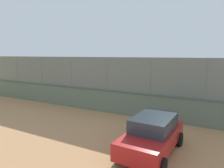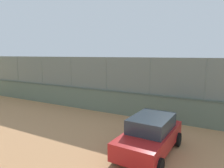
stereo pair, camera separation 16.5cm
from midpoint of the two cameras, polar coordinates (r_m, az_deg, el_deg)
The scene contains 9 objects.
ground_plane at distance 25.29m, azimuth 10.80°, elevation -1.35°, with size 260.00×260.00×0.00m, color tan.
perimeter_wall at distance 14.15m, azimuth 3.92°, elevation -5.45°, with size 29.70×0.58×1.62m.
fence_panel_on_wall at distance 13.81m, azimuth 4.00°, elevation 2.56°, with size 29.18×0.24×2.36m.
player_baseline_waiting at distance 22.34m, azimuth 7.67°, elevation -0.28°, with size 0.97×0.91×1.49m.
player_foreground_swinging at distance 22.14m, azimuth -8.75°, elevation -0.16°, with size 1.07×0.72×1.63m.
sports_ball at distance 20.97m, azimuth 2.79°, elevation -0.83°, with size 0.07×0.07×0.07m, color orange.
spare_ball_by_wall at distance 14.43m, azimuth 25.68°, elevation -8.98°, with size 0.18×0.18×0.18m, color #3399D8.
courtside_bench at distance 18.11m, azimuth -5.85°, elevation -3.57°, with size 1.60×0.39×0.87m.
parked_car_red at distance 9.04m, azimuth 10.69°, elevation -13.63°, with size 2.01×3.98×1.58m.
Camera 1 is at (-7.69, 23.75, 4.17)m, focal length 32.77 mm.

